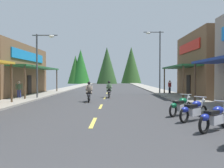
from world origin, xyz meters
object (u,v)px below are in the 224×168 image
Objects in this scene: streetlamp_left at (41,56)px; pedestrian_browsing at (170,86)px; streetlamp_right at (157,54)px; motorcycle_parked_right_3 at (181,106)px; motorcycle_parked_right_1 at (215,117)px; rider_cruising_lead at (89,93)px; rider_cruising_trailing at (109,91)px; pedestrian_waiting at (19,89)px; motorcycle_parked_right_2 at (194,110)px.

pedestrian_browsing is at bearing 25.55° from streetlamp_left.
streetlamp_right reaches higher than streetlamp_left.
streetlamp_right is at bearing 163.62° from pedestrian_browsing.
streetlamp_right reaches higher than motorcycle_parked_right_3.
streetlamp_right is 4.30× the size of motorcycle_parked_right_3.
streetlamp_left is 0.81× the size of streetlamp_right.
motorcycle_parked_right_1 is (9.94, -12.95, -3.25)m from streetlamp_left.
streetlamp_right is at bearing 38.23° from motorcycle_parked_right_3.
streetlamp_left reaches higher than rider_cruising_lead.
rider_cruising_trailing is 1.39× the size of pedestrian_browsing.
motorcycle_parked_right_3 is at bearing -95.33° from streetlamp_right.
streetlamp_left is 3.45m from pedestrian_waiting.
streetlamp_left is 2.64× the size of rider_cruising_lead.
motorcycle_parked_right_3 is at bearing -151.30° from pedestrian_waiting.
streetlamp_right is 14.78m from pedestrian_waiting.
motorcycle_parked_right_1 is at bearing -132.23° from motorcycle_parked_right_3.
streetlamp_right is 4.17× the size of motorcycle_parked_right_2.
streetlamp_left is 3.49× the size of motorcycle_parked_right_3.
motorcycle_parked_right_1 is 14.81m from rider_cruising_trailing.
motorcycle_parked_right_1 is 1.01× the size of motorcycle_parked_right_2.
streetlamp_left is 14.20m from pedestrian_browsing.
rider_cruising_trailing reaches higher than motorcycle_parked_right_3.
motorcycle_parked_right_1 is 0.79× the size of rider_cruising_trailing.
motorcycle_parked_right_1 is at bearing -159.75° from pedestrian_waiting.
rider_cruising_lead is at bearing -134.48° from pedestrian_waiting.
pedestrian_waiting is (-11.63, 9.39, 0.41)m from motorcycle_parked_right_3.
motorcycle_parked_right_1 is at bearing -155.48° from rider_cruising_lead.
streetlamp_left reaches higher than motorcycle_parked_right_2.
rider_cruising_trailing is at bearing -23.70° from rider_cruising_lead.
rider_cruising_lead is 11.84m from pedestrian_browsing.
pedestrian_waiting reaches higher than motorcycle_parked_right_1.
pedestrian_browsing is (2.87, 15.42, 0.39)m from motorcycle_parked_right_3.
streetlamp_right is at bearing 44.27° from motorcycle_parked_right_2.
pedestrian_browsing is at bearing 41.22° from motorcycle_parked_right_1.
rider_cruising_trailing is at bearing -102.73° from pedestrian_waiting.
streetlamp_left is at bearing 89.33° from motorcycle_parked_right_3.
motorcycle_parked_right_3 is (-1.43, -15.32, -3.99)m from streetlamp_right.
rider_cruising_lead is 1.39× the size of pedestrian_browsing.
pedestrian_browsing is (2.73, 16.99, 0.39)m from motorcycle_parked_right_2.
motorcycle_parked_right_1 is at bearing -93.56° from streetlamp_right.
pedestrian_waiting is at bearing 95.69° from motorcycle_parked_right_2.
streetlamp_right is 4.53× the size of pedestrian_browsing.
streetlamp_left reaches higher than pedestrian_browsing.
rider_cruising_trailing is at bearing 12.39° from streetlamp_left.
streetlamp_right is at bearing 45.51° from motorcycle_parked_right_1.
motorcycle_parked_right_1 is (-1.17, -18.84, -3.99)m from streetlamp_right.
rider_cruising_lead is at bearing -153.65° from pedestrian_browsing.
streetlamp_right is at bearing -48.75° from rider_cruising_trailing.
motorcycle_parked_right_2 is at bearing 52.43° from motorcycle_parked_right_1.
motorcycle_parked_right_3 is at bearing -145.90° from rider_cruising_lead.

